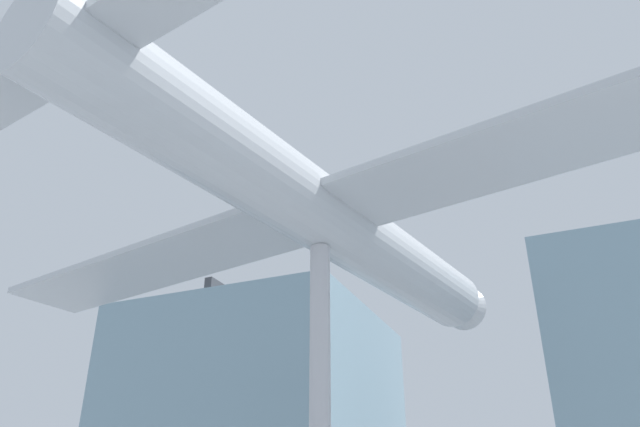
{
  "coord_description": "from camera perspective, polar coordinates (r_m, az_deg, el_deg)",
  "views": [
    {
      "loc": [
        5.02,
        -11.85,
        1.58
      ],
      "look_at": [
        0.0,
        0.0,
        8.14
      ],
      "focal_mm": 35.0,
      "sensor_mm": 36.0,
      "label": 1
    }
  ],
  "objects": [
    {
      "name": "support_pylon_central",
      "position": [
        13.03,
        0.0,
        -17.9
      ],
      "size": [
        0.44,
        0.44,
        7.29
      ],
      "color": "#B7B7BC",
      "rests_on": "ground_plane"
    },
    {
      "name": "suspended_airplane",
      "position": [
        14.53,
        0.23,
        -0.1
      ],
      "size": [
        21.65,
        16.31,
        3.31
      ],
      "rotation": [
        0.0,
        0.0,
        -0.21
      ],
      "color": "#B2B7BC",
      "rests_on": "support_pylon_central"
    }
  ]
}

